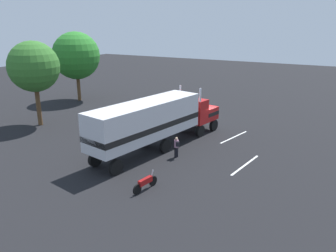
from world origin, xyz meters
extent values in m
plane|color=black|center=(0.00, 0.00, 0.00)|extent=(120.00, 120.00, 0.00)
cube|color=silver|center=(-0.40, -3.50, 0.01)|extent=(4.32, 1.17, 0.01)
cube|color=silver|center=(-5.95, -6.16, 0.01)|extent=(4.37, 0.84, 0.01)
cube|color=#B21919|center=(0.39, -0.02, 1.70)|extent=(2.23, 2.79, 1.20)
cube|color=#B21919|center=(-1.18, 0.27, 2.20)|extent=(1.83, 2.71, 2.20)
cube|color=silver|center=(1.31, -0.20, 1.70)|extent=(0.46, 2.08, 1.08)
cube|color=black|center=(0.39, -0.02, 1.76)|extent=(2.23, 2.83, 0.36)
cylinder|color=silver|center=(-1.52, 1.45, 2.80)|extent=(0.18, 0.18, 3.40)
cylinder|color=silver|center=(-1.92, -0.71, 2.80)|extent=(0.18, 0.18, 3.40)
cube|color=silver|center=(-7.43, 1.42, 2.75)|extent=(10.80, 4.47, 2.80)
cube|color=black|center=(-7.43, 1.42, 2.33)|extent=(10.81, 4.51, 0.44)
cylinder|color=silver|center=(-0.53, 1.47, 0.95)|extent=(1.39, 0.87, 0.64)
cylinder|color=black|center=(0.89, 1.00, 0.55)|extent=(1.14, 0.50, 1.10)
cylinder|color=black|center=(0.49, -1.16, 0.55)|extent=(1.14, 0.50, 1.10)
cylinder|color=black|center=(-1.38, 1.42, 0.55)|extent=(1.14, 0.50, 1.10)
cylinder|color=black|center=(-1.78, -0.74, 0.55)|extent=(1.14, 0.50, 1.10)
cylinder|color=black|center=(-6.24, 2.32, 0.55)|extent=(1.14, 0.50, 1.10)
cylinder|color=black|center=(-6.64, 0.16, 0.55)|extent=(1.14, 0.50, 1.10)
cylinder|color=black|center=(-11.40, 3.28, 0.55)|extent=(1.14, 0.50, 1.10)
cylinder|color=black|center=(-11.81, 1.12, 0.55)|extent=(1.14, 0.50, 1.10)
cylinder|color=black|center=(-7.13, -1.01, 0.41)|extent=(0.18, 0.18, 0.82)
cylinder|color=black|center=(-6.99, -1.08, 0.41)|extent=(0.18, 0.18, 0.82)
cylinder|color=#A5728C|center=(-7.06, -1.05, 1.11)|extent=(0.34, 0.34, 0.58)
sphere|color=tan|center=(-7.06, -1.05, 1.51)|extent=(0.23, 0.23, 0.23)
cube|color=black|center=(-7.15, -1.23, 1.14)|extent=(0.30, 0.26, 0.36)
cylinder|color=black|center=(-11.94, -1.92, 0.33)|extent=(0.67, 0.21, 0.66)
cylinder|color=black|center=(-13.37, -1.67, 0.33)|extent=(0.67, 0.21, 0.66)
cube|color=maroon|center=(-12.65, -1.79, 0.61)|extent=(1.12, 0.43, 0.36)
cylinder|color=silver|center=(-12.04, -1.90, 0.78)|extent=(0.29, 0.12, 0.69)
cylinder|color=brown|center=(-6.23, 14.96, 2.09)|extent=(0.44, 0.44, 4.18)
sphere|color=#326F28|center=(-6.23, 14.96, 5.89)|extent=(4.91, 4.91, 4.91)
cylinder|color=brown|center=(4.15, 19.41, 1.87)|extent=(0.44, 0.44, 3.75)
sphere|color=#2A7B28|center=(4.15, 19.41, 5.87)|extent=(6.07, 6.07, 6.07)
camera|label=1|loc=(-28.12, -11.92, 9.97)|focal=35.35mm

